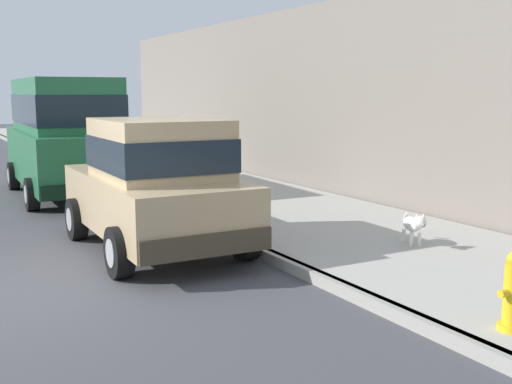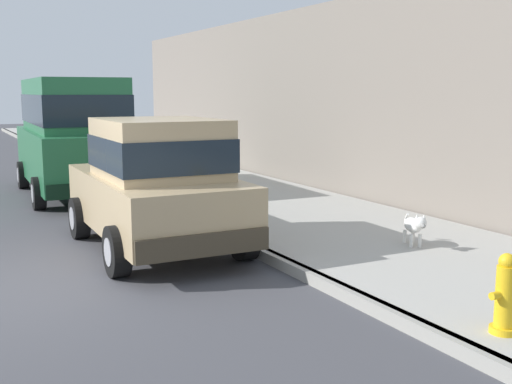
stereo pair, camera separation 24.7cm
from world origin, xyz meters
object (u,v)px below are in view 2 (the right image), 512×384
(car_tan_hatchback, at_px, (157,183))
(dog_white, at_px, (414,225))
(car_green_van, at_px, (73,132))
(fire_hydrant, at_px, (505,296))

(car_tan_hatchback, bearing_deg, dog_white, -33.11)
(car_tan_hatchback, relative_size, car_green_van, 0.77)
(car_tan_hatchback, height_order, car_green_van, car_green_van)
(dog_white, bearing_deg, car_tan_hatchback, 146.89)
(car_tan_hatchback, distance_m, car_green_van, 5.49)
(dog_white, height_order, fire_hydrant, fire_hydrant)
(dog_white, bearing_deg, car_green_van, 112.16)
(dog_white, distance_m, fire_hydrant, 3.16)
(car_tan_hatchback, xyz_separation_m, fire_hydrant, (1.55, -4.76, -0.50))
(car_tan_hatchback, height_order, fire_hydrant, car_tan_hatchback)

